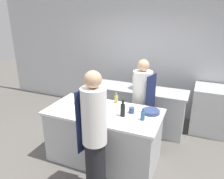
% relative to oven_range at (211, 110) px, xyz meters
% --- Properties ---
extents(ground_plane, '(16.00, 16.00, 0.00)m').
position_rel_oven_range_xyz_m(ground_plane, '(-1.66, -1.72, -0.49)').
color(ground_plane, '#605B56').
extents(wall_back, '(8.00, 0.06, 2.80)m').
position_rel_oven_range_xyz_m(wall_back, '(-1.66, 0.41, 0.91)').
color(wall_back, silver).
rests_on(wall_back, ground_plane).
extents(prep_counter, '(1.87, 0.93, 0.92)m').
position_rel_oven_range_xyz_m(prep_counter, '(-1.66, -1.72, -0.03)').
color(prep_counter, '#B7BABC').
rests_on(prep_counter, ground_plane).
extents(pass_counter, '(2.03, 0.60, 0.92)m').
position_rel_oven_range_xyz_m(pass_counter, '(-1.45, -0.46, -0.03)').
color(pass_counter, '#B7BABC').
rests_on(pass_counter, ground_plane).
extents(oven_range, '(0.73, 0.72, 0.98)m').
position_rel_oven_range_xyz_m(oven_range, '(0.00, 0.00, 0.00)').
color(oven_range, '#B7BABC').
rests_on(oven_range, ground_plane).
extents(chef_at_prep_near, '(0.36, 0.35, 1.79)m').
position_rel_oven_range_xyz_m(chef_at_prep_near, '(-1.46, -2.44, 0.42)').
color(chef_at_prep_near, black).
rests_on(chef_at_prep_near, ground_plane).
extents(chef_at_stove, '(0.40, 0.39, 1.64)m').
position_rel_oven_range_xyz_m(chef_at_stove, '(-1.24, -0.93, 0.33)').
color(chef_at_stove, black).
rests_on(chef_at_stove, ground_plane).
extents(bottle_olive_oil, '(0.07, 0.07, 0.27)m').
position_rel_oven_range_xyz_m(bottle_olive_oil, '(-1.32, -1.77, 0.53)').
color(bottle_olive_oil, black).
rests_on(bottle_olive_oil, prep_counter).
extents(bottle_vinegar, '(0.06, 0.06, 0.19)m').
position_rel_oven_range_xyz_m(bottle_vinegar, '(-1.59, -1.34, 0.50)').
color(bottle_vinegar, '#B2A84C').
rests_on(bottle_vinegar, prep_counter).
extents(bottle_wine, '(0.07, 0.07, 0.19)m').
position_rel_oven_range_xyz_m(bottle_wine, '(-1.00, -1.77, 0.50)').
color(bottle_wine, '#2D5175').
rests_on(bottle_wine, prep_counter).
extents(bowl_mixing_large, '(0.27, 0.27, 0.06)m').
position_rel_oven_range_xyz_m(bowl_mixing_large, '(-0.94, -1.50, 0.46)').
color(bowl_mixing_large, navy).
rests_on(bowl_mixing_large, prep_counter).
extents(bowl_prep_small, '(0.16, 0.16, 0.09)m').
position_rel_oven_range_xyz_m(bowl_prep_small, '(-2.18, -1.61, 0.47)').
color(bowl_prep_small, '#B7BABC').
rests_on(bowl_prep_small, prep_counter).
extents(cup, '(0.09, 0.09, 0.09)m').
position_rel_oven_range_xyz_m(cup, '(-1.22, -1.61, 0.48)').
color(cup, '#33477F').
rests_on(cup, prep_counter).
extents(cutting_board, '(0.32, 0.26, 0.01)m').
position_rel_oven_range_xyz_m(cutting_board, '(-2.37, -1.93, 0.43)').
color(cutting_board, white).
rests_on(cutting_board, prep_counter).
extents(stockpot, '(0.26, 0.26, 0.24)m').
position_rel_oven_range_xyz_m(stockpot, '(-1.45, -0.47, 0.55)').
color(stockpot, '#B7BABC').
rests_on(stockpot, pass_counter).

